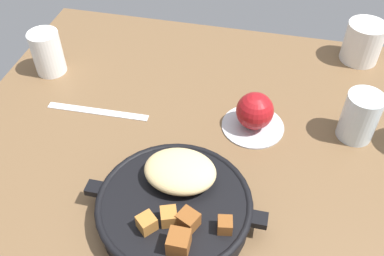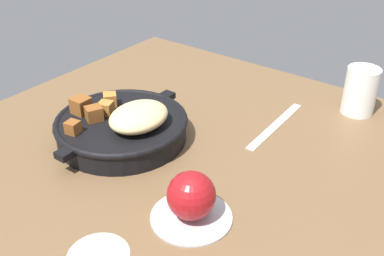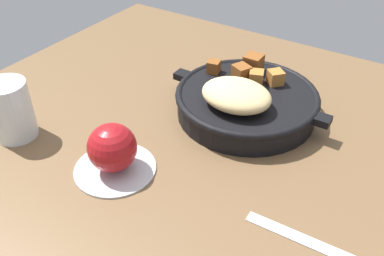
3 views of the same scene
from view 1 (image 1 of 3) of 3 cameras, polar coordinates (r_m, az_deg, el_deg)
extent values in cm
cube|color=brown|center=(77.08, 1.32, -4.82)|extent=(93.38, 87.73, 2.40)
cylinder|color=black|center=(67.29, -2.34, -10.73)|extent=(23.27, 23.27, 4.18)
torus|color=black|center=(65.85, -2.39, -9.87)|extent=(24.00, 24.00, 1.20)
cube|color=black|center=(65.18, 8.86, -11.96)|extent=(2.64, 2.40, 1.20)
cube|color=black|center=(69.40, -12.80, -7.86)|extent=(2.64, 2.40, 1.20)
ellipsoid|color=#DBBC7F|center=(66.59, -1.60, -5.74)|extent=(11.33, 9.03, 3.89)
cube|color=brown|center=(62.14, -0.51, -12.15)|extent=(3.60, 3.50, 2.56)
cube|color=brown|center=(62.09, 4.41, -12.76)|extent=(2.43, 2.51, 2.17)
cube|color=brown|center=(60.08, -1.78, -14.94)|extent=(3.00, 3.09, 2.98)
cube|color=#A86B2D|center=(62.68, -3.11, -11.68)|extent=(3.05, 3.11, 2.33)
cube|color=#A86B2D|center=(62.30, -6.04, -12.45)|extent=(3.37, 3.37, 2.38)
cylinder|color=#B7BABF|center=(82.45, 8.09, 0.32)|extent=(11.87, 11.87, 0.60)
sphere|color=maroon|center=(79.86, 8.36, 2.27)|extent=(7.00, 7.00, 7.00)
cube|color=silver|center=(86.77, -12.44, 2.20)|extent=(20.59, 2.20, 0.36)
cylinder|color=silver|center=(82.73, 21.44, 1.43)|extent=(6.53, 6.53, 9.42)
cylinder|color=white|center=(97.35, -18.69, 9.49)|extent=(6.38, 6.38, 9.50)
cylinder|color=silver|center=(103.23, 21.80, 10.55)|extent=(8.31, 8.31, 8.93)
camera|label=2|loc=(0.98, 41.55, 28.38)|focal=43.01mm
camera|label=3|loc=(1.00, -10.02, 35.02)|focal=39.55mm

